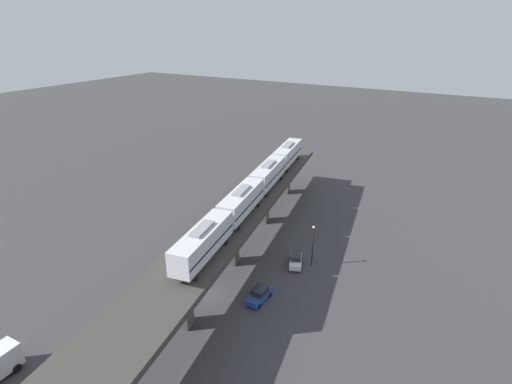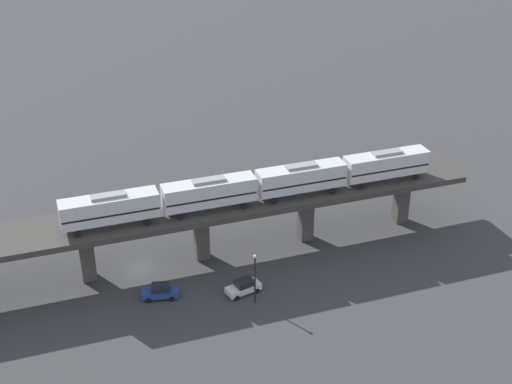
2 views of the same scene
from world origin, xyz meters
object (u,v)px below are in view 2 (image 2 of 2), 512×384
(street_car_white, at_px, (244,287))
(street_lamp, at_px, (255,275))
(street_car_blue, at_px, (160,291))
(subway_train, at_px, (256,185))

(street_car_white, distance_m, street_lamp, 4.01)
(street_car_white, relative_size, street_car_blue, 1.06)
(subway_train, bearing_deg, street_car_white, 161.17)
(subway_train, relative_size, street_car_white, 10.42)
(subway_train, xyz_separation_m, street_lamp, (-11.04, 1.94, -6.32))
(subway_train, relative_size, street_lamp, 7.14)
(subway_train, distance_m, street_car_white, 13.30)
(street_car_white, height_order, street_lamp, street_lamp)
(subway_train, bearing_deg, street_car_blue, 121.46)
(subway_train, bearing_deg, street_lamp, 170.04)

